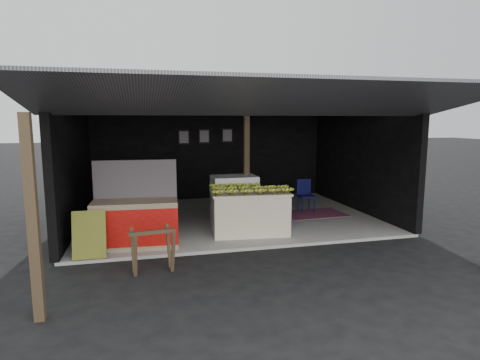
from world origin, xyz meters
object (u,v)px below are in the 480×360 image
object	(u,v)px
banana_table	(250,212)
plastic_chair	(305,193)
white_crate	(234,200)
sawhorse	(153,246)
water_barrel	(284,217)
neighbor_stall	(136,221)

from	to	relation	value
banana_table	plastic_chair	world-z (taller)	banana_table
white_crate	sawhorse	size ratio (longest dim) A/B	1.53
white_crate	water_barrel	size ratio (longest dim) A/B	2.39
white_crate	sawhorse	world-z (taller)	white_crate
neighbor_stall	water_barrel	xyz separation A→B (m)	(3.16, 0.57, -0.25)
water_barrel	plastic_chair	distance (m)	1.78
white_crate	plastic_chair	bearing A→B (deg)	21.29
white_crate	water_barrel	distance (m)	1.20
banana_table	water_barrel	distance (m)	0.91
sawhorse	water_barrel	xyz separation A→B (m)	(2.89, 1.87, -0.15)
banana_table	water_barrel	world-z (taller)	banana_table
water_barrel	plastic_chair	world-z (taller)	plastic_chair
banana_table	water_barrel	bearing A→B (deg)	19.55
sawhorse	water_barrel	bearing A→B (deg)	25.69
banana_table	sawhorse	size ratio (longest dim) A/B	2.33
water_barrel	white_crate	bearing A→B (deg)	150.79
plastic_chair	sawhorse	bearing A→B (deg)	-142.01
water_barrel	neighbor_stall	bearing A→B (deg)	-169.75
sawhorse	water_barrel	distance (m)	3.45
banana_table	white_crate	size ratio (longest dim) A/B	1.52
neighbor_stall	water_barrel	distance (m)	3.22
sawhorse	water_barrel	world-z (taller)	sawhorse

